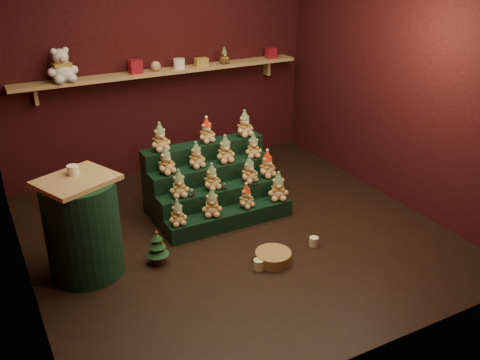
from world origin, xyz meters
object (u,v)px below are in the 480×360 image
snow_globe_b (224,186)px  brown_bear (224,56)px  side_table (83,227)px  wicker_basket (273,257)px  riser_tier_front (230,218)px  mug_left (259,264)px  mug_right (314,241)px  snow_globe_c (255,179)px  white_bear (61,61)px  mini_christmas_tree (157,247)px  snow_globe_a (191,192)px

snow_globe_b → brown_bear: 1.99m
side_table → wicker_basket: size_ratio=2.75×
riser_tier_front → mug_left: 0.86m
mug_right → wicker_basket: wicker_basket is taller
side_table → wicker_basket: side_table is taller
riser_tier_front → mug_right: size_ratio=15.45×
snow_globe_b → snow_globe_c: (0.37, 0.00, 0.01)m
riser_tier_front → wicker_basket: 0.81m
mug_right → brown_bear: size_ratio=0.46×
side_table → brown_bear: bearing=15.2°
snow_globe_c → mug_left: (-0.52, -1.01, -0.36)m
snow_globe_c → wicker_basket: size_ratio=0.26×
white_bear → snow_globe_b: bearing=-56.8°
mini_christmas_tree → mug_left: (0.78, -0.53, -0.12)m
snow_globe_b → mini_christmas_tree: snow_globe_b is taller
white_bear → mini_christmas_tree: bearing=-87.2°
mug_left → white_bear: white_bear is taller
mug_right → mini_christmas_tree: bearing=163.6°
riser_tier_front → snow_globe_b: size_ratio=18.22×
mini_christmas_tree → mug_right: bearing=-16.4°
wicker_basket → mug_right: bearing=7.3°
snow_globe_b → white_bear: bearing=128.8°
wicker_basket → riser_tier_front: bearing=92.7°
riser_tier_front → snow_globe_a: size_ratio=15.13×
snow_globe_c → mug_left: snow_globe_c is taller
snow_globe_a → mug_left: (0.23, -1.01, -0.36)m
mug_right → white_bear: (-1.76, 2.43, 1.51)m
snow_globe_c → mug_right: (0.17, -0.90, -0.36)m
riser_tier_front → white_bear: bearing=125.9°
wicker_basket → snow_globe_c: bearing=70.4°
riser_tier_front → side_table: bearing=-174.4°
riser_tier_front → mug_right: (0.55, -0.74, -0.04)m
snow_globe_a → brown_bear: brown_bear is taller
mug_left → white_bear: size_ratio=0.21×
snow_globe_a → white_bear: white_bear is taller
mug_left → white_bear: bearing=113.1°
white_bear → brown_bear: white_bear is taller
snow_globe_c → snow_globe_a: bearing=180.0°
brown_bear → mug_right: bearing=-92.7°
mini_christmas_tree → mug_left: mini_christmas_tree is taller
white_bear → brown_bear: size_ratio=2.42×
snow_globe_b → white_bear: 2.27m
snow_globe_a → white_bear: bearing=119.2°
mini_christmas_tree → snow_globe_a: bearing=40.3°
riser_tier_front → wicker_basket: riser_tier_front is taller
brown_bear → snow_globe_b: bearing=-114.1°
brown_bear → mini_christmas_tree: bearing=-127.7°
mug_left → mug_right: size_ratio=1.08×
snow_globe_c → white_bear: white_bear is taller
riser_tier_front → mini_christmas_tree: bearing=-161.3°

